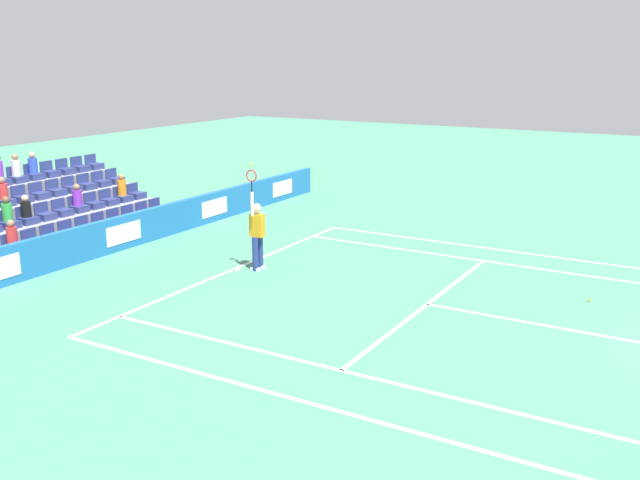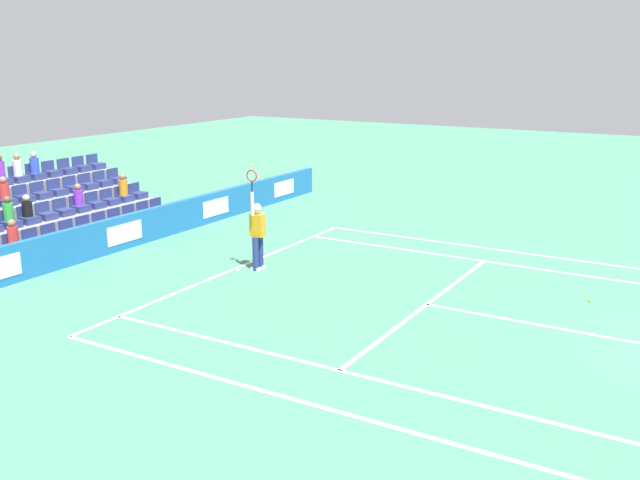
{
  "view_description": "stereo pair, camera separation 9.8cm",
  "coord_description": "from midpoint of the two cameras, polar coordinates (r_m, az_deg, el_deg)",
  "views": [
    {
      "loc": [
        14.71,
        -0.69,
        5.54
      ],
      "look_at": [
        -0.17,
        -9.33,
        1.1
      ],
      "focal_mm": 40.56,
      "sensor_mm": 36.0,
      "label": 1
    },
    {
      "loc": [
        14.66,
        -0.6,
        5.54
      ],
      "look_at": [
        -0.17,
        -9.33,
        1.1
      ],
      "focal_mm": 40.56,
      "sensor_mm": 36.0,
      "label": 2
    }
  ],
  "objects": [
    {
      "name": "line_centre_service",
      "position": [
        15.9,
        19.1,
        -6.74
      ],
      "size": [
        0.1,
        6.4,
        0.01
      ],
      "primitive_type": "cube",
      "color": "white",
      "rests_on": "ground"
    },
    {
      "name": "line_doubles_sideline_right",
      "position": [
        21.58,
        14.9,
        -0.89
      ],
      "size": [
        0.1,
        11.89,
        0.01
      ],
      "primitive_type": "cube",
      "color": "white",
      "rests_on": "ground"
    },
    {
      "name": "tennis_player",
      "position": [
        18.98,
        -5.13,
        0.55
      ],
      "size": [
        0.53,
        0.37,
        2.85
      ],
      "color": "navy",
      "rests_on": "ground"
    },
    {
      "name": "stadium_stand",
      "position": [
        23.89,
        -20.56,
        1.81
      ],
      "size": [
        6.2,
        3.8,
        2.62
      ],
      "color": "gray",
      "rests_on": "ground"
    },
    {
      "name": "line_doubles_sideline_left",
      "position": [
        11.97,
        0.19,
        -13.07
      ],
      "size": [
        0.1,
        11.89,
        0.01
      ],
      "primitive_type": "cube",
      "color": "white",
      "rests_on": "ground"
    },
    {
      "name": "line_singles_sideline_right",
      "position": [
        20.3,
        13.86,
        -1.79
      ],
      "size": [
        0.1,
        11.89,
        0.01
      ],
      "primitive_type": "cube",
      "color": "white",
      "rests_on": "ground"
    },
    {
      "name": "line_service",
      "position": [
        16.72,
        8.29,
        -5.03
      ],
      "size": [
        8.23,
        0.1,
        0.01
      ],
      "primitive_type": "cube",
      "color": "white",
      "rests_on": "ground"
    },
    {
      "name": "sponsor_barrier",
      "position": [
        21.78,
        -15.54,
        0.55
      ],
      "size": [
        21.1,
        0.22,
        0.99
      ],
      "color": "#1E66AD",
      "rests_on": "ground"
    },
    {
      "name": "loose_tennis_ball",
      "position": [
        17.82,
        20.34,
        -4.47
      ],
      "size": [
        0.07,
        0.07,
        0.07
      ],
      "primitive_type": "sphere",
      "color": "#D1E533",
      "rests_on": "ground"
    },
    {
      "name": "line_baseline",
      "position": [
        19.31,
        -6.99,
        -2.3
      ],
      "size": [
        10.97,
        0.1,
        0.01
      ],
      "primitive_type": "cube",
      "color": "white",
      "rests_on": "ground"
    },
    {
      "name": "line_singles_sideline_left",
      "position": [
        13.06,
        3.25,
        -10.65
      ],
      "size": [
        0.1,
        11.89,
        0.01
      ],
      "primitive_type": "cube",
      "color": "white",
      "rests_on": "ground"
    },
    {
      "name": "line_centre_mark",
      "position": [
        19.25,
        -6.75,
        -2.35
      ],
      "size": [
        0.1,
        0.2,
        0.01
      ],
      "primitive_type": "cube",
      "color": "white",
      "rests_on": "ground"
    }
  ]
}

